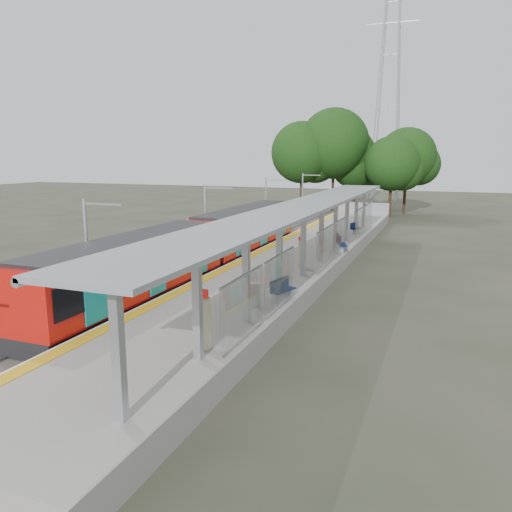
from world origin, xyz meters
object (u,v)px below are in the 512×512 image
at_px(train, 202,246).
at_px(bench_near, 282,289).
at_px(bench_mid, 341,243).
at_px(info_pillar_near, 204,323).
at_px(info_pillar_far, 301,255).
at_px(bench_far, 355,228).
at_px(litter_bin, 254,294).

bearing_deg(train, bench_near, -39.49).
height_order(train, bench_mid, train).
relative_size(train, info_pillar_near, 13.52).
bearing_deg(train, info_pillar_far, 7.86).
height_order(bench_near, bench_far, bench_near).
bearing_deg(bench_near, info_pillar_near, -79.57).
distance_m(bench_near, info_pillar_far, 6.56).
relative_size(bench_mid, info_pillar_near, 0.86).
bearing_deg(bench_near, info_pillar_far, 114.40).
distance_m(train, info_pillar_far, 5.99).
xyz_separation_m(bench_mid, bench_far, (-0.53, 8.45, -0.12)).
relative_size(train, bench_mid, 15.68).
xyz_separation_m(bench_mid, info_pillar_near, (-0.78, -18.45, 0.28)).
bearing_deg(info_pillar_near, bench_near, 104.84).
bearing_deg(bench_mid, bench_near, -109.17).
bearing_deg(bench_far, train, -97.34).
bearing_deg(litter_bin, bench_far, 88.85).
bearing_deg(info_pillar_near, bench_far, 109.93).
height_order(bench_mid, info_pillar_far, info_pillar_far).
distance_m(train, bench_far, 16.26).
bearing_deg(bench_near, litter_bin, -105.58).
distance_m(train, bench_mid, 9.56).
distance_m(train, bench_near, 8.93).
bearing_deg(bench_mid, info_pillar_near, -110.85).
xyz_separation_m(train, litter_bin, (6.07, -6.98, -0.54)).
distance_m(bench_far, litter_bin, 21.88).
distance_m(info_pillar_near, info_pillar_far, 12.82).
height_order(train, info_pillar_near, train).
height_order(info_pillar_far, litter_bin, info_pillar_far).
height_order(bench_far, info_pillar_near, info_pillar_near).
bearing_deg(litter_bin, train, 130.99).
height_order(bench_near, litter_bin, litter_bin).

